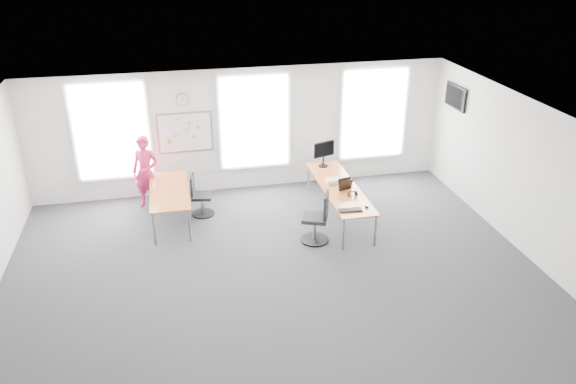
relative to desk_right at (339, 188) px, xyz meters
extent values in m
plane|color=#242428|center=(-1.86, -2.01, -0.68)|extent=(10.00, 10.00, 0.00)
plane|color=silver|center=(-1.86, -2.01, 2.32)|extent=(10.00, 10.00, 0.00)
plane|color=white|center=(-1.86, 1.99, 0.82)|extent=(10.00, 0.00, 10.00)
plane|color=white|center=(-1.86, -6.01, 0.82)|extent=(10.00, 0.00, 10.00)
plane|color=white|center=(3.14, -2.01, 0.82)|extent=(0.00, 10.00, 10.00)
cube|color=silver|center=(-4.86, 1.96, 1.02)|extent=(1.60, 0.06, 2.20)
cube|color=silver|center=(-1.56, 1.96, 1.02)|extent=(1.60, 0.06, 2.20)
cube|color=silver|center=(1.44, 1.96, 1.02)|extent=(1.60, 0.06, 2.20)
cube|color=#B85A2D|center=(0.00, 0.00, 0.03)|extent=(0.79, 2.97, 0.03)
cylinder|color=gray|center=(-0.34, -1.43, -0.33)|extent=(0.05, 0.05, 0.69)
cylinder|color=gray|center=(0.34, -1.43, -0.33)|extent=(0.05, 0.05, 0.69)
cylinder|color=gray|center=(-0.34, 1.43, -0.33)|extent=(0.05, 0.05, 0.69)
cylinder|color=gray|center=(0.34, 1.43, -0.33)|extent=(0.05, 0.05, 0.69)
cube|color=#B85A2D|center=(-3.68, 0.55, 0.07)|extent=(0.83, 2.08, 0.03)
cylinder|color=gray|center=(-4.04, -0.43, -0.31)|extent=(0.05, 0.05, 0.73)
cylinder|color=gray|center=(-3.33, -0.43, -0.31)|extent=(0.05, 0.05, 0.73)
cylinder|color=gray|center=(-4.04, 1.53, -0.31)|extent=(0.05, 0.05, 0.73)
cylinder|color=gray|center=(-3.33, 1.53, -0.31)|extent=(0.05, 0.05, 0.73)
cylinder|color=black|center=(-0.81, -0.96, -0.66)|extent=(0.58, 0.58, 0.03)
cylinder|color=gray|center=(-0.81, -0.96, -0.41)|extent=(0.07, 0.07, 0.47)
cube|color=black|center=(-0.81, -0.96, -0.15)|extent=(0.64, 0.64, 0.08)
cube|color=black|center=(-0.60, -1.04, 0.16)|extent=(0.23, 0.46, 0.50)
cylinder|color=black|center=(-2.98, 0.72, -0.66)|extent=(0.51, 0.51, 0.03)
cylinder|color=gray|center=(-2.98, 0.72, -0.44)|extent=(0.06, 0.06, 0.41)
cube|color=black|center=(-2.98, 0.72, -0.22)|extent=(0.50, 0.50, 0.07)
cube|color=black|center=(-3.17, 0.76, 0.05)|extent=(0.13, 0.41, 0.44)
imported|color=#C42050|center=(-4.17, 1.41, 0.18)|extent=(0.73, 0.61, 1.72)
cube|color=white|center=(-3.21, 1.96, 0.87)|extent=(1.20, 0.03, 0.90)
cylinder|color=gray|center=(-3.21, 1.96, 1.67)|extent=(0.30, 0.04, 0.30)
cube|color=black|center=(3.09, 0.99, 1.62)|extent=(0.06, 0.90, 0.55)
cube|color=black|center=(-0.13, -1.17, 0.06)|extent=(0.50, 0.24, 0.02)
ellipsoid|color=black|center=(0.24, -1.12, 0.07)|extent=(0.08, 0.12, 0.04)
cylinder|color=black|center=(0.15, -0.72, 0.05)|extent=(0.06, 0.06, 0.01)
cylinder|color=black|center=(0.06, -0.52, 0.10)|extent=(0.04, 0.10, 0.10)
cylinder|color=black|center=(0.21, -0.52, 0.10)|extent=(0.04, 0.10, 0.10)
cylinder|color=gold|center=(0.06, -0.52, 0.10)|extent=(0.01, 0.11, 0.11)
cube|color=black|center=(0.13, -0.52, 0.15)|extent=(0.18, 0.02, 0.02)
cube|color=black|center=(0.07, -0.15, 0.18)|extent=(0.33, 0.16, 0.26)
cube|color=orange|center=(0.07, -0.23, 0.17)|extent=(0.32, 0.17, 0.24)
cube|color=black|center=(0.07, -0.24, 0.18)|extent=(0.33, 0.17, 0.25)
cube|color=beige|center=(-0.09, 0.20, 0.10)|extent=(0.32, 0.25, 0.10)
cylinder|color=black|center=(-0.04, 1.20, 0.06)|extent=(0.23, 0.23, 0.02)
cylinder|color=black|center=(-0.04, 1.20, 0.17)|extent=(0.05, 0.05, 0.23)
cube|color=black|center=(-0.04, 1.19, 0.49)|extent=(0.55, 0.22, 0.38)
cube|color=black|center=(-0.04, 1.17, 0.49)|extent=(0.50, 0.17, 0.34)
camera|label=1|loc=(-3.51, -10.75, 5.23)|focal=35.00mm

